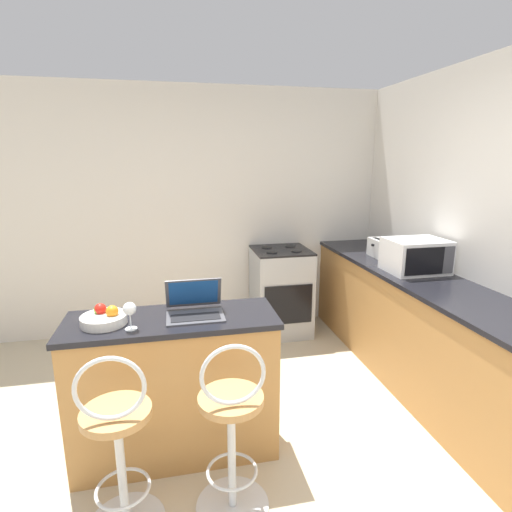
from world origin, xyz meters
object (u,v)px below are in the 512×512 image
laptop (195,306)px  toaster (382,248)px  bar_stool_far (232,433)px  stove_range (281,291)px  wine_glass_short (130,310)px  bar_stool_near (119,449)px  microwave (416,256)px  fruit_bowl (104,318)px

laptop → toaster: size_ratio=1.27×
bar_stool_far → stove_range: (0.87, 2.19, -0.01)m
bar_stool_far → wine_glass_short: 0.86m
bar_stool_near → toaster: toaster is taller
stove_range → wine_glass_short: size_ratio=5.90×
bar_stool_far → microwave: (1.74, 1.13, 0.59)m
microwave → stove_range: size_ratio=0.51×
toaster → wine_glass_short: 2.57m
fruit_bowl → wine_glass_short: (0.16, -0.11, 0.08)m
bar_stool_near → laptop: (0.42, 0.55, 0.51)m
microwave → wine_glass_short: bearing=-162.0°
bar_stool_far → laptop: size_ratio=2.96×
bar_stool_near → microwave: bearing=26.2°
bar_stool_far → laptop: (-0.14, 0.55, 0.51)m
bar_stool_near → bar_stool_far: (0.56, 0.00, 0.00)m
bar_stool_near → wine_glass_short: (0.06, 0.40, 0.57)m
bar_stool_far → fruit_bowl: 0.97m
bar_stool_far → laptop: bearing=104.3°
toaster → wine_glass_short: bearing=-150.5°
microwave → fruit_bowl: size_ratio=1.84×
laptop → wine_glass_short: size_ratio=2.16×
bar_stool_far → wine_glass_short: size_ratio=6.39×
laptop → toaster: laptop is taller
bar_stool_near → stove_range: bearing=56.9°
toaster → stove_range: bearing=149.0°
stove_range → fruit_bowl: 2.32m
microwave → toaster: bearing=91.1°
microwave → stove_range: 1.50m
microwave → fruit_bowl: 2.49m
bar_stool_far → stove_range: bearing=68.4°
microwave → wine_glass_short: 2.36m
laptop → stove_range: 1.99m
toaster → fruit_bowl: bearing=-154.2°
bar_stool_near → wine_glass_short: size_ratio=6.39×
microwave → fruit_bowl: bearing=-165.6°
bar_stool_near → stove_range: 2.61m
bar_stool_near → microwave: (2.30, 1.13, 0.59)m
bar_stool_far → laptop: laptop is taller
fruit_bowl → bar_stool_near: bearing=-78.7°
stove_range → bar_stool_far: bearing=-111.6°
bar_stool_near → microwave: 2.63m
toaster → stove_range: toaster is taller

